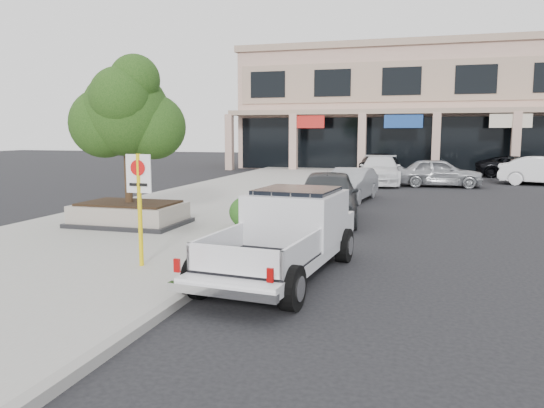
{
  "coord_description": "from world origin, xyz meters",
  "views": [
    {
      "loc": [
        2.34,
        -10.92,
        2.89
      ],
      "look_at": [
        -1.25,
        1.5,
        1.12
      ],
      "focal_mm": 35.0,
      "sensor_mm": 36.0,
      "label": 1
    }
  ],
  "objects": [
    {
      "name": "curb_car_a",
      "position": [
        -0.68,
        6.04,
        0.83
      ],
      "size": [
        2.58,
        5.08,
        1.66
      ],
      "primitive_type": "imported",
      "rotation": [
        0.0,
        0.0,
        0.13
      ],
      "color": "#2E3133",
      "rests_on": "ground"
    },
    {
      "name": "curb_car_d",
      "position": [
        -0.55,
        24.44,
        0.73
      ],
      "size": [
        2.76,
        5.42,
        1.47
      ],
      "primitive_type": "imported",
      "rotation": [
        0.0,
        0.0,
        0.06
      ],
      "color": "black",
      "rests_on": "ground"
    },
    {
      "name": "hedge",
      "position": [
        -2.44,
        3.2,
        0.62
      ],
      "size": [
        1.1,
        0.99,
        0.93
      ],
      "primitive_type": "ellipsoid",
      "color": "#204B15",
      "rests_on": "sidewalk"
    },
    {
      "name": "pickup_truck",
      "position": [
        -0.35,
        -0.97,
        0.85
      ],
      "size": [
        2.5,
        5.57,
        1.7
      ],
      "primitive_type": null,
      "rotation": [
        0.0,
        0.0,
        -0.09
      ],
      "color": "silver",
      "rests_on": "ground"
    },
    {
      "name": "lot_car_a",
      "position": [
        3.07,
        18.33,
        0.76
      ],
      "size": [
        4.51,
        1.96,
        1.51
      ],
      "primitive_type": "imported",
      "rotation": [
        0.0,
        0.0,
        1.61
      ],
      "color": "#9C9FA4",
      "rests_on": "ground"
    },
    {
      "name": "sidewalk",
      "position": [
        -5.5,
        6.0,
        0.07
      ],
      "size": [
        8.0,
        52.0,
        0.15
      ],
      "primitive_type": "cube",
      "color": "gray",
      "rests_on": "ground"
    },
    {
      "name": "planter",
      "position": [
        -6.02,
        2.8,
        0.48
      ],
      "size": [
        3.2,
        2.2,
        0.68
      ],
      "color": "black",
      "rests_on": "sidewalk"
    },
    {
      "name": "ground",
      "position": [
        0.0,
        0.0,
        0.0
      ],
      "size": [
        120.0,
        120.0,
        0.0
      ],
      "primitive_type": "plane",
      "color": "black",
      "rests_on": "ground"
    },
    {
      "name": "curb_car_c",
      "position": [
        -0.05,
        18.92,
        0.78
      ],
      "size": [
        2.58,
        5.53,
        1.56
      ],
      "primitive_type": "imported",
      "rotation": [
        0.0,
        0.0,
        0.07
      ],
      "color": "white",
      "rests_on": "ground"
    },
    {
      "name": "strip_mall",
      "position": [
        8.0,
        33.93,
        4.75
      ],
      "size": [
        40.55,
        12.43,
        9.5
      ],
      "color": "tan",
      "rests_on": "ground"
    },
    {
      "name": "curb",
      "position": [
        -1.55,
        6.0,
        0.07
      ],
      "size": [
        0.2,
        52.0,
        0.15
      ],
      "primitive_type": "cube",
      "color": "gray",
      "rests_on": "ground"
    },
    {
      "name": "curb_car_b",
      "position": [
        -0.63,
        11.22,
        0.69
      ],
      "size": [
        1.99,
        4.33,
        1.37
      ],
      "primitive_type": "imported",
      "rotation": [
        0.0,
        0.0,
        -0.13
      ],
      "color": "#909398",
      "rests_on": "ground"
    },
    {
      "name": "lot_car_b",
      "position": [
        8.58,
        20.76,
        0.77
      ],
      "size": [
        4.87,
        2.27,
        1.55
      ],
      "primitive_type": "imported",
      "rotation": [
        0.0,
        0.0,
        1.43
      ],
      "color": "white",
      "rests_on": "ground"
    },
    {
      "name": "no_parking_sign",
      "position": [
        -3.2,
        -1.43,
        1.63
      ],
      "size": [
        0.55,
        0.09,
        2.3
      ],
      "color": "yellow",
      "rests_on": "sidewalk"
    },
    {
      "name": "planter_tree",
      "position": [
        -5.89,
        2.96,
        3.41
      ],
      "size": [
        2.9,
        2.55,
        4.0
      ],
      "color": "black",
      "rests_on": "planter"
    },
    {
      "name": "lot_car_d",
      "position": [
        7.97,
        26.02,
        0.67
      ],
      "size": [
        5.01,
        2.6,
        1.35
      ],
      "primitive_type": "imported",
      "rotation": [
        0.0,
        0.0,
        1.65
      ],
      "color": "black",
      "rests_on": "ground"
    }
  ]
}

